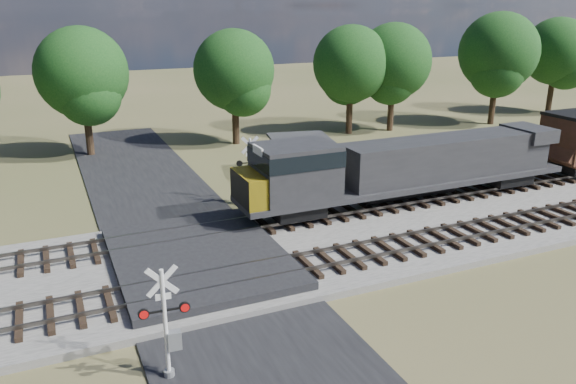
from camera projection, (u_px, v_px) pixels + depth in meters
name	position (u px, v px, depth m)	size (l,w,h in m)	color
ground	(202.00, 270.00, 23.78)	(160.00, 160.00, 0.00)	#484F2A
ballast_bed	(394.00, 227.00, 28.00)	(140.00, 10.00, 0.30)	gray
road	(202.00, 270.00, 23.77)	(7.00, 60.00, 0.08)	black
crossing_panel	(199.00, 259.00, 24.12)	(7.00, 9.00, 0.62)	#262628
track_near	(289.00, 268.00, 23.11)	(140.00, 2.60, 0.33)	black
track_far	(247.00, 226.00, 27.45)	(140.00, 2.60, 0.33)	black
crossing_signal_near	(169.00, 333.00, 16.46)	(1.50, 0.33, 3.72)	silver
crossing_signal_far	(249.00, 176.00, 31.21)	(1.58, 0.38, 3.93)	silver
equipment_shed	(300.00, 157.00, 36.54)	(4.50, 4.50, 2.59)	#3F221B
treeline	(243.00, 68.00, 42.95)	(77.65, 9.83, 10.24)	black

